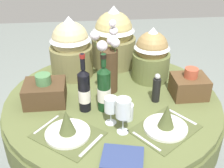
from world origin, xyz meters
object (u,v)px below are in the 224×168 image
object	(u,v)px
place_setting_left	(67,128)
gift_tub_back_centre	(114,35)
flower_vase	(109,62)
gift_tub_back_left	(71,45)
wine_bottle_left	(104,89)
pepper_mill	(156,89)
wine_bottle_centre	(84,90)
woven_basket_side_right	(189,85)
tumbler_near_left	(127,112)
dining_table	(113,116)
wine_glass_left	(111,105)
woven_basket_side_left	(45,92)
place_setting_right	(166,122)
gift_tub_back_right	(152,53)
book_on_table	(122,158)
wine_glass_right	(123,109)

from	to	relation	value
place_setting_left	gift_tub_back_centre	distance (m)	0.91
flower_vase	gift_tub_back_left	bearing A→B (deg)	134.05
wine_bottle_left	pepper_mill	bearing A→B (deg)	9.65
wine_bottle_centre	woven_basket_side_right	size ratio (longest dim) A/B	1.67
gift_tub_back_left	woven_basket_side_right	bearing A→B (deg)	-26.41
wine_bottle_left	tumbler_near_left	size ratio (longest dim) A/B	3.76
dining_table	wine_bottle_left	bearing A→B (deg)	-117.24
wine_bottle_left	wine_glass_left	world-z (taller)	wine_bottle_left
flower_vase	woven_basket_side_right	world-z (taller)	flower_vase
place_setting_left	pepper_mill	bearing A→B (deg)	27.20
gift_tub_back_left	woven_basket_side_left	size ratio (longest dim) A/B	1.73
place_setting_right	pepper_mill	world-z (taller)	pepper_mill
dining_table	woven_basket_side_right	size ratio (longest dim) A/B	6.38
wine_glass_left	gift_tub_back_centre	bearing A→B (deg)	82.80
tumbler_near_left	pepper_mill	bearing A→B (deg)	38.51
pepper_mill	wine_bottle_left	bearing A→B (deg)	-170.35
flower_vase	wine_bottle_left	xyz separation A→B (m)	(-0.05, -0.22, -0.06)
place_setting_right	gift_tub_back_right	xyz separation A→B (m)	(0.04, 0.58, 0.15)
gift_tub_back_centre	woven_basket_side_left	distance (m)	0.71
place_setting_right	woven_basket_side_right	distance (m)	0.40
wine_glass_left	woven_basket_side_left	bearing A→B (deg)	146.77
tumbler_near_left	book_on_table	size ratio (longest dim) A/B	0.48
gift_tub_back_left	flower_vase	bearing A→B (deg)	-45.95
wine_glass_left	woven_basket_side_right	distance (m)	0.58
flower_vase	place_setting_left	bearing A→B (deg)	-120.56
wine_bottle_left	woven_basket_side_left	xyz separation A→B (m)	(-0.36, 0.11, -0.07)
place_setting_right	gift_tub_back_left	distance (m)	0.89
dining_table	woven_basket_side_right	world-z (taller)	woven_basket_side_right
wine_glass_right	pepper_mill	bearing A→B (deg)	48.73
dining_table	book_on_table	distance (m)	0.57
gift_tub_back_centre	wine_glass_right	bearing A→B (deg)	-92.62
book_on_table	gift_tub_back_left	xyz separation A→B (m)	(-0.25, 0.90, 0.22)
gift_tub_back_left	wine_bottle_left	bearing A→B (deg)	-67.18
dining_table	pepper_mill	size ratio (longest dim) A/B	7.26
flower_vase	gift_tub_back_left	distance (m)	0.36
pepper_mill	gift_tub_back_centre	world-z (taller)	gift_tub_back_centre
wine_glass_right	tumbler_near_left	xyz separation A→B (m)	(0.04, 0.12, -0.10)
place_setting_right	wine_glass_right	xyz separation A→B (m)	(-0.24, 0.00, 0.11)
woven_basket_side_left	place_setting_right	bearing A→B (deg)	-26.50
wine_glass_right	place_setting_right	bearing A→B (deg)	-0.08
wine_bottle_left	wine_glass_left	size ratio (longest dim) A/B	2.16
wine_bottle_centre	gift_tub_back_right	world-z (taller)	gift_tub_back_right
gift_tub_back_left	gift_tub_back_centre	bearing A→B (deg)	22.86
tumbler_near_left	pepper_mill	world-z (taller)	pepper_mill
place_setting_right	wine_glass_right	distance (m)	0.26
tumbler_near_left	book_on_table	distance (m)	0.32
place_setting_left	pepper_mill	world-z (taller)	pepper_mill
place_setting_left	place_setting_right	size ratio (longest dim) A/B	1.00
wine_glass_left	wine_glass_right	world-z (taller)	wine_glass_right
flower_vase	gift_tub_back_centre	world-z (taller)	gift_tub_back_centre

